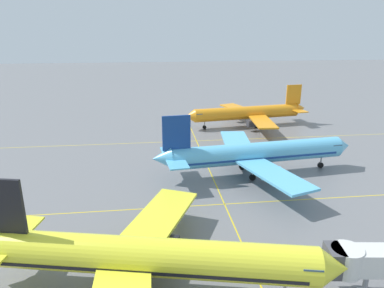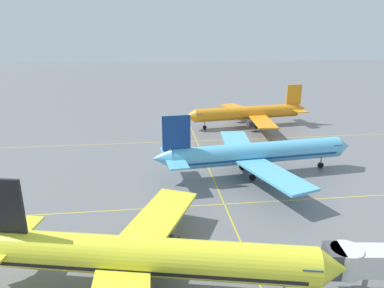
{
  "view_description": "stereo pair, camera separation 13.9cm",
  "coord_description": "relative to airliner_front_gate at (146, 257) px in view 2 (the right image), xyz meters",
  "views": [
    {
      "loc": [
        -11.66,
        -18.33,
        27.52
      ],
      "look_at": [
        -3.1,
        51.96,
        4.44
      ],
      "focal_mm": 33.04,
      "sensor_mm": 36.0,
      "label": 1
    },
    {
      "loc": [
        -11.52,
        -18.35,
        27.52
      ],
      "look_at": [
        -3.1,
        51.96,
        4.44
      ],
      "focal_mm": 33.04,
      "sensor_mm": 36.0,
      "label": 2
    }
  ],
  "objects": [
    {
      "name": "airliner_front_gate",
      "position": [
        0.0,
        0.0,
        0.0
      ],
      "size": [
        40.8,
        34.66,
        12.77
      ],
      "color": "yellow",
      "rests_on": "ground"
    },
    {
      "name": "taxiway_markings",
      "position": [
        12.54,
        18.93,
        -4.36
      ],
      "size": [
        135.98,
        115.47,
        0.01
      ],
      "color": "yellow",
      "rests_on": "ground"
    },
    {
      "name": "airliner_third_row",
      "position": [
        29.72,
        66.65,
        -0.34
      ],
      "size": [
        37.85,
        32.37,
        11.77
      ],
      "color": "orange",
      "rests_on": "ground"
    },
    {
      "name": "airliner_second_row",
      "position": [
        21.12,
        30.76,
        0.01
      ],
      "size": [
        41.2,
        35.33,
        12.8
      ],
      "color": "#5BB7E5",
      "rests_on": "ground"
    }
  ]
}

